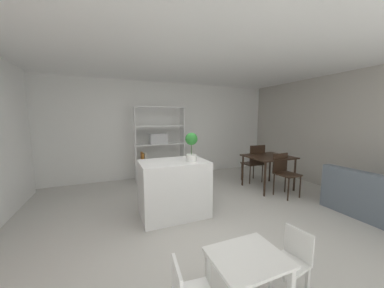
{
  "coord_description": "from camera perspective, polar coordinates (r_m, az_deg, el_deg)",
  "views": [
    {
      "loc": [
        -1.23,
        -2.66,
        1.62
      ],
      "look_at": [
        0.24,
        0.9,
        1.13
      ],
      "focal_mm": 18.88,
      "sensor_mm": 36.0,
      "label": 1
    }
  ],
  "objects": [
    {
      "name": "dining_chair_near",
      "position": [
        4.69,
        24.53,
        -6.78
      ],
      "size": [
        0.44,
        0.44,
        0.88
      ],
      "rotation": [
        0.0,
        0.0,
        0.07
      ],
      "color": "black",
      "rests_on": "ground_plane"
    },
    {
      "name": "kitchen_island",
      "position": [
        3.46,
        -5.14,
        -12.33
      ],
      "size": [
        1.09,
        0.72,
        0.92
      ],
      "primitive_type": "cube",
      "color": "white",
      "rests_on": "ground_plane"
    },
    {
      "name": "ground_plane",
      "position": [
        3.35,
        2.23,
        -21.73
      ],
      "size": [
        9.7,
        9.7,
        0.0
      ],
      "primitive_type": "plane",
      "color": "beige"
    },
    {
      "name": "child_chair_right",
      "position": [
        2.34,
        26.59,
        -26.97
      ],
      "size": [
        0.31,
        0.31,
        0.6
      ],
      "rotation": [
        0.0,
        0.0,
        -1.41
      ],
      "color": "silver",
      "rests_on": "ground_plane"
    },
    {
      "name": "open_bookshelf",
      "position": [
        5.32,
        -9.47,
        0.25
      ],
      "size": [
        1.27,
        0.36,
        1.92
      ],
      "color": "white",
      "rests_on": "ground_plane"
    },
    {
      "name": "dining_chair_far",
      "position": [
        5.35,
        17.32,
        -4.41
      ],
      "size": [
        0.45,
        0.4,
        0.96
      ],
      "rotation": [
        0.0,
        0.0,
        3.13
      ],
      "color": "black",
      "rests_on": "ground_plane"
    },
    {
      "name": "ceiling_slab",
      "position": [
        3.1,
        2.5,
        26.32
      ],
      "size": [
        7.05,
        5.84,
        0.06
      ],
      "color": "white",
      "rests_on": "ground_plane"
    },
    {
      "name": "potted_plant_on_island",
      "position": [
        3.27,
        -0.12,
        -0.07
      ],
      "size": [
        0.2,
        0.2,
        0.47
      ],
      "color": "white",
      "rests_on": "kitchen_island"
    },
    {
      "name": "back_partition",
      "position": [
        5.69,
        -9.92,
        3.93
      ],
      "size": [
        7.05,
        0.06,
        2.6
      ],
      "primitive_type": "cube",
      "color": "white",
      "rests_on": "ground_plane"
    },
    {
      "name": "right_partition_gray",
      "position": [
        5.43,
        38.19,
        2.33
      ],
      "size": [
        0.06,
        5.84,
        2.6
      ],
      "primitive_type": "cube",
      "color": "#B2ADA3",
      "rests_on": "ground_plane"
    },
    {
      "name": "dining_table",
      "position": [
        4.99,
        20.74,
        -4.13
      ],
      "size": [
        0.97,
        0.87,
        0.76
      ],
      "color": "black",
      "rests_on": "ground_plane"
    },
    {
      "name": "child_table",
      "position": [
        1.98,
        15.39,
        -30.24
      ],
      "size": [
        0.6,
        0.5,
        0.51
      ],
      "color": "white",
      "rests_on": "ground_plane"
    }
  ]
}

